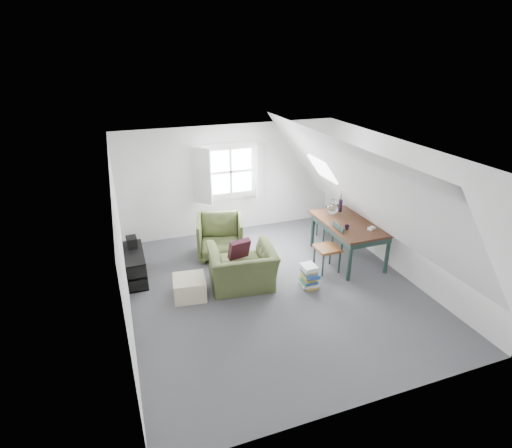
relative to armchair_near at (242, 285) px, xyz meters
name	(u,v)px	position (x,y,z in m)	size (l,w,h in m)	color
floor	(274,289)	(0.52, -0.31, 0.00)	(5.50, 5.50, 0.00)	#4B4B50
ceiling	(277,154)	(0.52, -0.31, 2.50)	(5.50, 5.50, 0.00)	white
wall_back	(230,180)	(0.52, 2.44, 1.25)	(5.00, 5.00, 0.00)	white
wall_front	(371,323)	(0.52, -3.06, 1.25)	(5.00, 5.00, 0.00)	white
wall_left	(121,249)	(-1.98, -0.31, 1.25)	(5.50, 5.50, 0.00)	white
wall_right	(399,208)	(3.02, -0.31, 1.25)	(5.50, 5.50, 0.00)	white
slope_left	(182,209)	(-1.03, -0.31, 1.78)	(5.50, 5.50, 0.00)	white
slope_right	(358,187)	(2.07, -0.31, 1.78)	(5.50, 5.50, 0.00)	white
dormer_window	(231,172)	(0.52, 2.37, 1.45)	(1.71, 0.35, 1.30)	white
skylight	(323,169)	(2.07, 0.99, 1.75)	(0.55, 0.75, 0.04)	white
armchair_near	(242,285)	(0.00, 0.00, 0.00)	(1.16, 1.01, 0.75)	#424B28
armchair_far	(221,255)	(-0.06, 1.29, 0.00)	(0.91, 0.94, 0.85)	#424B28
throw_pillow	(239,249)	(0.00, 0.15, 0.68)	(0.38, 0.11, 0.38)	#3B1021
ottoman	(190,287)	(-0.97, -0.02, 0.18)	(0.55, 0.55, 0.37)	beige
dining_table	(349,227)	(2.34, 0.25, 0.72)	(1.00, 1.67, 0.83)	#32190E
demijohn	(332,209)	(2.19, 0.70, 0.97)	(0.24, 0.24, 0.34)	silver
vase_twigs	(340,205)	(2.44, 0.80, 0.98)	(0.08, 0.09, 0.65)	black
cup	(347,230)	(2.09, -0.05, 0.83)	(0.10, 0.10, 0.09)	black
paper_box	(372,228)	(2.54, -0.20, 0.86)	(0.13, 0.09, 0.04)	white
dining_chair_far	(328,220)	(2.46, 1.26, 0.45)	(0.41, 0.41, 0.87)	brown
dining_chair_near	(329,247)	(1.77, -0.01, 0.49)	(0.44, 0.44, 0.94)	brown
media_shelf	(135,267)	(-1.81, 0.91, 0.25)	(0.36, 1.07, 0.55)	black
electronics_box	(132,242)	(-1.81, 1.19, 0.64)	(0.19, 0.26, 0.21)	black
magazine_stack	(309,276)	(1.14, -0.44, 0.22)	(0.32, 0.39, 0.43)	#B29933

